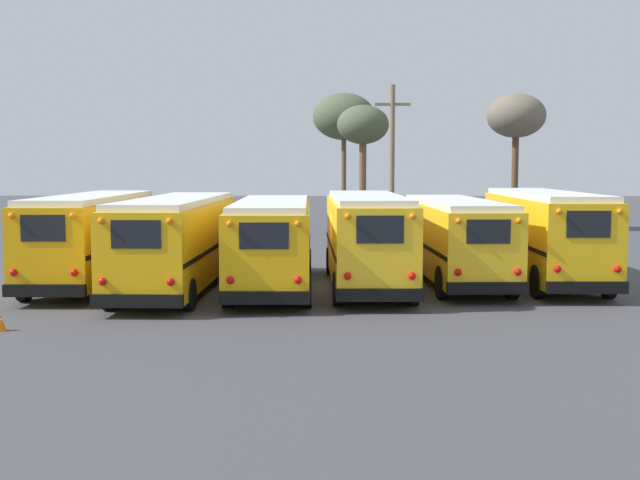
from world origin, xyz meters
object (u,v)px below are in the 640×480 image
object	(u,v)px
utility_pole	(392,162)
bare_tree_1	(363,128)
bare_tree_0	(516,117)
school_bus_0	(93,235)
school_bus_4	(455,237)
bare_tree_2	(344,117)
school_bus_1	(177,240)
school_bus_3	(367,237)
school_bus_5	(544,233)
school_bus_2	(272,241)

from	to	relation	value
utility_pole	bare_tree_1	size ratio (longest dim) A/B	1.09
bare_tree_0	school_bus_0	bearing A→B (deg)	-130.23
school_bus_0	bare_tree_1	size ratio (longest dim) A/B	1.33
school_bus_4	bare_tree_0	size ratio (longest dim) A/B	1.13
school_bus_0	bare_tree_2	size ratio (longest dim) A/B	1.17
school_bus_1	school_bus_3	distance (m)	6.40
school_bus_4	bare_tree_0	bearing A→B (deg)	72.63
bare_tree_2	school_bus_5	bearing A→B (deg)	-71.52
school_bus_1	school_bus_4	bearing A→B (deg)	10.05
school_bus_1	school_bus_2	bearing A→B (deg)	4.14
school_bus_5	bare_tree_2	distance (m)	22.44
bare_tree_2	bare_tree_1	bearing A→B (deg)	-74.81
school_bus_3	bare_tree_2	distance (m)	22.75
school_bus_4	school_bus_5	xyz separation A→B (m)	(3.19, 0.17, 0.14)
school_bus_0	school_bus_1	bearing A→B (deg)	-19.80
school_bus_1	school_bus_4	xyz separation A→B (m)	(9.57, 1.70, -0.05)
school_bus_2	bare_tree_0	size ratio (longest dim) A/B	1.16
utility_pole	bare_tree_1	bearing A→B (deg)	107.35
school_bus_4	utility_pole	world-z (taller)	utility_pole
bare_tree_0	utility_pole	bearing A→B (deg)	-129.71
school_bus_3	bare_tree_0	size ratio (longest dim) A/B	1.12
school_bus_0	school_bus_2	distance (m)	6.45
school_bus_0	school_bus_3	bearing A→B (deg)	-4.28
school_bus_0	school_bus_1	size ratio (longest dim) A/B	0.94
school_bus_4	bare_tree_1	distance (m)	17.89
school_bus_0	utility_pole	xyz separation A→B (m)	(11.42, 13.30, 2.59)
school_bus_3	bare_tree_0	distance (m)	27.02
utility_pole	bare_tree_1	world-z (taller)	utility_pole
utility_pole	school_bus_3	bearing A→B (deg)	-97.49
school_bus_0	school_bus_2	size ratio (longest dim) A/B	0.99
school_bus_4	bare_tree_1	world-z (taller)	bare_tree_1
school_bus_3	school_bus_5	size ratio (longest dim) A/B	1.00
school_bus_0	bare_tree_2	world-z (taller)	bare_tree_2
school_bus_0	school_bus_2	bearing A→B (deg)	-8.18
school_bus_0	utility_pole	world-z (taller)	utility_pole
bare_tree_2	school_bus_2	bearing A→B (deg)	-96.80
school_bus_3	utility_pole	world-z (taller)	utility_pole
school_bus_1	bare_tree_0	world-z (taller)	bare_tree_0
school_bus_5	bare_tree_0	xyz separation A→B (m)	(4.02, 22.90, 5.40)
school_bus_2	utility_pole	size ratio (longest dim) A/B	1.23
school_bus_5	school_bus_2	bearing A→B (deg)	-170.31
school_bus_3	school_bus_4	size ratio (longest dim) A/B	0.99
school_bus_5	bare_tree_1	distance (m)	18.45
school_bus_0	bare_tree_0	world-z (taller)	bare_tree_0
bare_tree_0	bare_tree_2	size ratio (longest dim) A/B	1.02
school_bus_2	bare_tree_0	world-z (taller)	bare_tree_0
utility_pole	bare_tree_2	distance (m)	8.87
school_bus_2	school_bus_1	bearing A→B (deg)	-175.86
school_bus_5	bare_tree_0	world-z (taller)	bare_tree_0
school_bus_3	utility_pole	distance (m)	14.37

